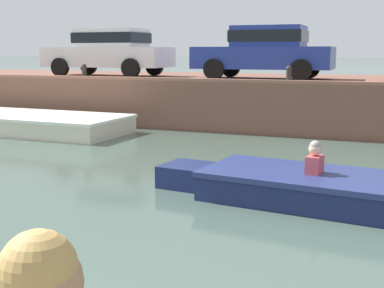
# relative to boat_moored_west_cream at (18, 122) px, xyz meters

# --- Properties ---
(ground_plane) EXTENTS (400.00, 400.00, 0.00)m
(ground_plane) POSITION_rel_boat_moored_west_cream_xyz_m (7.41, -4.26, -0.25)
(ground_plane) COLOR #42564C
(far_quay_wall) EXTENTS (60.00, 6.00, 1.38)m
(far_quay_wall) POSITION_rel_boat_moored_west_cream_xyz_m (7.41, 4.75, 0.45)
(far_quay_wall) COLOR brown
(far_quay_wall) RESTS_ON ground
(far_wall_coping) EXTENTS (60.00, 0.24, 0.08)m
(far_wall_coping) POSITION_rel_boat_moored_west_cream_xyz_m (7.41, 1.87, 1.18)
(far_wall_coping) COLOR #925F4C
(far_wall_coping) RESTS_ON far_quay_wall
(boat_moored_west_cream) EXTENTS (6.86, 2.42, 0.50)m
(boat_moored_west_cream) POSITION_rel_boat_moored_west_cream_xyz_m (0.00, 0.00, 0.00)
(boat_moored_west_cream) COLOR silver
(boat_moored_west_cream) RESTS_ON ground
(motorboat_passing) EXTENTS (5.63, 2.05, 0.93)m
(motorboat_passing) POSITION_rel_boat_moored_west_cream_xyz_m (9.29, -4.18, -0.02)
(motorboat_passing) COLOR navy
(motorboat_passing) RESTS_ON ground
(car_leftmost_white) EXTENTS (4.20, 1.99, 1.54)m
(car_leftmost_white) POSITION_rel_boat_moored_west_cream_xyz_m (0.75, 3.78, 1.98)
(car_leftmost_white) COLOR white
(car_leftmost_white) RESTS_ON far_quay_wall
(car_left_inner_blue) EXTENTS (4.09, 2.06, 1.54)m
(car_left_inner_blue) POSITION_rel_boat_moored_west_cream_xyz_m (6.03, 3.78, 1.98)
(car_left_inner_blue) COLOR #233893
(car_left_inner_blue) RESTS_ON far_quay_wall
(mooring_bollard_west) EXTENTS (0.15, 0.15, 0.44)m
(mooring_bollard_west) POSITION_rel_boat_moored_west_cream_xyz_m (0.90, 2.00, 1.38)
(mooring_bollard_west) COLOR #2D2B28
(mooring_bollard_west) RESTS_ON far_quay_wall
(mooring_bollard_mid) EXTENTS (0.15, 0.15, 0.44)m
(mooring_bollard_mid) POSITION_rel_boat_moored_west_cream_xyz_m (7.11, 2.00, 1.38)
(mooring_bollard_mid) COLOR #2D2B28
(mooring_bollard_mid) RESTS_ON far_quay_wall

